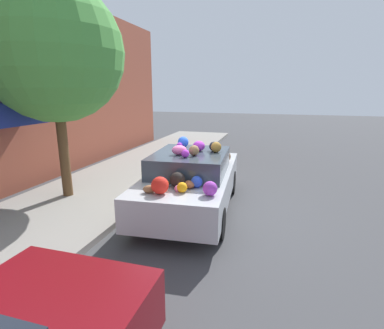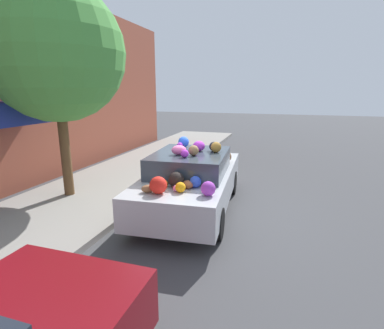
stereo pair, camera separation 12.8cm
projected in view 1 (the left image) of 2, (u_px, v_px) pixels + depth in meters
The scene contains 6 objects.
ground_plane at pixel (188, 208), 7.10m from camera, with size 60.00×60.00×0.00m, color #424244.
sidewalk_curb at pixel (89, 195), 7.82m from camera, with size 24.00×3.20×0.13m.
building_facade at pixel (4, 88), 7.68m from camera, with size 18.00×1.20×5.64m.
street_tree at pixel (53, 52), 6.80m from camera, with size 3.19×3.19×5.03m.
fire_hydrant at pixel (170, 159), 10.08m from camera, with size 0.20×0.20×0.70m.
art_car at pixel (192, 179), 6.85m from camera, with size 4.36×2.07×1.65m.
Camera 1 is at (-6.33, -1.97, 2.73)m, focal length 28.00 mm.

